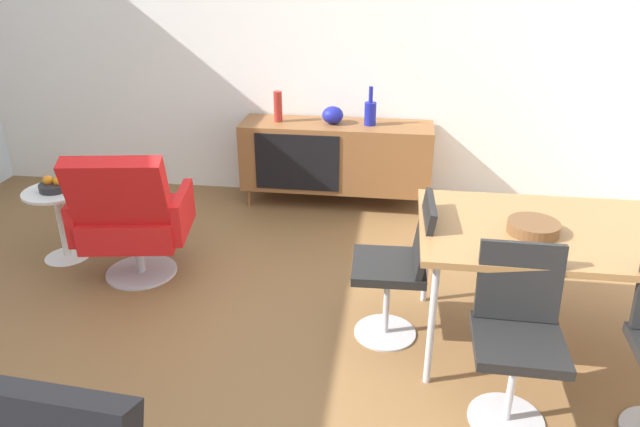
{
  "coord_description": "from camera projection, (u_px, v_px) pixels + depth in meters",
  "views": [
    {
      "loc": [
        0.61,
        -2.45,
        2.08
      ],
      "look_at": [
        0.24,
        0.25,
        0.83
      ],
      "focal_mm": 33.16,
      "sensor_mm": 36.0,
      "label": 1
    }
  ],
  "objects": [
    {
      "name": "ground_plane",
      "position": [
        270.0,
        372.0,
        3.15
      ],
      "size": [
        8.32,
        8.32,
        0.0
      ],
      "primitive_type": "plane",
      "color": "brown"
    },
    {
      "name": "wall_back",
      "position": [
        331.0,
        34.0,
        4.91
      ],
      "size": [
        6.8,
        0.12,
        2.8
      ],
      "primitive_type": "cube",
      "color": "white",
      "rests_on": "ground_plane"
    },
    {
      "name": "sideboard",
      "position": [
        336.0,
        156.0,
        5.02
      ],
      "size": [
        1.6,
        0.45,
        0.72
      ],
      "color": "brown",
      "rests_on": "ground_plane"
    },
    {
      "name": "vase_cobalt",
      "position": [
        278.0,
        107.0,
        4.92
      ],
      "size": [
        0.07,
        0.07,
        0.25
      ],
      "color": "maroon",
      "rests_on": "sideboard"
    },
    {
      "name": "vase_sculptural_dark",
      "position": [
        370.0,
        112.0,
        4.83
      ],
      "size": [
        0.1,
        0.1,
        0.32
      ],
      "color": "navy",
      "rests_on": "sideboard"
    },
    {
      "name": "vase_ceramic_small",
      "position": [
        333.0,
        115.0,
        4.88
      ],
      "size": [
        0.18,
        0.18,
        0.14
      ],
      "color": "navy",
      "rests_on": "sideboard"
    },
    {
      "name": "dining_table",
      "position": [
        575.0,
        237.0,
        3.05
      ],
      "size": [
        1.6,
        0.9,
        0.74
      ],
      "color": "olive",
      "rests_on": "ground_plane"
    },
    {
      "name": "wooden_bowl_on_table",
      "position": [
        533.0,
        227.0,
        2.99
      ],
      "size": [
        0.26,
        0.26,
        0.06
      ],
      "primitive_type": "cylinder",
      "color": "brown",
      "rests_on": "dining_table"
    },
    {
      "name": "dining_chair_near_window",
      "position": [
        400.0,
        264.0,
        3.26
      ],
      "size": [
        0.44,
        0.41,
        0.86
      ],
      "color": "black",
      "rests_on": "ground_plane"
    },
    {
      "name": "dining_chair_front_left",
      "position": [
        517.0,
        332.0,
        2.69
      ],
      "size": [
        0.41,
        0.43,
        0.86
      ],
      "color": "black",
      "rests_on": "ground_plane"
    },
    {
      "name": "lounge_chair_red",
      "position": [
        130.0,
        216.0,
        3.84
      ],
      "size": [
        0.79,
        0.74,
        0.95
      ],
      "color": "red",
      "rests_on": "ground_plane"
    },
    {
      "name": "side_table_round",
      "position": [
        60.0,
        216.0,
        4.18
      ],
      "size": [
        0.44,
        0.44,
        0.52
      ],
      "color": "white",
      "rests_on": "ground_plane"
    },
    {
      "name": "fruit_bowl",
      "position": [
        54.0,
        185.0,
        4.09
      ],
      "size": [
        0.2,
        0.2,
        0.11
      ],
      "color": "#262628",
      "rests_on": "side_table_round"
    }
  ]
}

